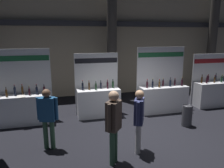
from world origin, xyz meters
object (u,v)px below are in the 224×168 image
Objects in this scene: exhibitor_booth_3 at (213,92)px; visitor_0 at (48,114)px; exhibitor_booth_1 at (98,100)px; exhibitor_booth_2 at (163,96)px; trash_bin at (187,116)px; visitor_2 at (114,121)px; visitor_5 at (139,116)px; exhibitor_booth_0 at (24,106)px.

exhibitor_booth_3 is 6.99m from visitor_0.
visitor_0 is at bearing -162.86° from exhibitor_booth_3.
exhibitor_booth_2 is at bearing -2.73° from exhibitor_booth_1.
trash_bin is at bearing -85.23° from exhibitor_booth_2.
visitor_5 is (0.75, 0.35, -0.08)m from visitor_2.
visitor_0 is 0.92× the size of visitor_2.
visitor_2 is at bearing -152.57° from trash_bin.
exhibitor_booth_0 is at bearing -178.07° from exhibitor_booth_1.
visitor_0 is at bearing -129.54° from exhibitor_booth_1.
exhibitor_booth_1 reaches higher than visitor_2.
exhibitor_booth_3 is 1.33× the size of visitor_5.
visitor_2 is 0.83m from visitor_5.
visitor_5 is (0.52, -2.81, 0.38)m from exhibitor_booth_1.
exhibitor_booth_2 is 3.55× the size of trash_bin.
visitor_0 is at bearing -87.01° from visitor_2.
trash_bin is 0.43× the size of visitor_0.
trash_bin is at bearing -34.85° from visitor_5.
trash_bin is (0.13, -1.53, -0.27)m from exhibitor_booth_2.
exhibitor_booth_3 is 6.08m from visitor_2.
exhibitor_booth_0 is at bearing -50.11° from visitor_0.
exhibitor_booth_1 is at bearing 148.42° from trash_bin.
visitor_5 is at bearing -41.27° from exhibitor_booth_0.
visitor_2 is at bearing -132.52° from exhibitor_booth_2.
exhibitor_booth_2 is at bearing -177.55° from exhibitor_booth_3.
exhibitor_booth_1 is 1.05× the size of exhibitor_booth_3.
exhibitor_booth_1 is 3.20m from visitor_2.
visitor_0 reaches higher than trash_bin.
exhibitor_booth_2 is at bearing 176.63° from visitor_2.
visitor_5 reaches higher than visitor_0.
exhibitor_booth_0 is 1.42× the size of visitor_2.
exhibitor_booth_3 is (2.40, 0.10, -0.03)m from exhibitor_booth_2.
exhibitor_booth_3 reaches higher than visitor_0.
exhibitor_booth_3 is at bearing -146.73° from visitor_0.
visitor_2 is (-5.19, -3.14, 0.47)m from exhibitor_booth_3.
exhibitor_booth_0 reaches higher than exhibitor_booth_3.
exhibitor_booth_1 is at bearing 177.27° from exhibitor_booth_2.
exhibitor_booth_3 is at bearing -0.22° from exhibitor_booth_1.
visitor_5 is (2.23, -0.74, 0.02)m from visitor_0.
visitor_2 is 1.07× the size of visitor_5.
visitor_5 is at bearing -127.14° from exhibitor_booth_2.
exhibitor_booth_3 is 1.34× the size of visitor_0.
visitor_2 is (1.48, -1.08, 0.10)m from visitor_0.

